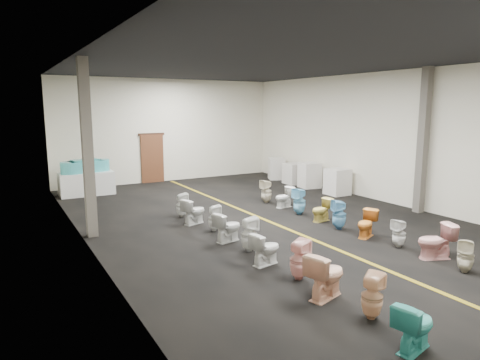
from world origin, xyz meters
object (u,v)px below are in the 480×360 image
at_px(bathtub, 86,167).
at_px(toilet_left_9, 182,205).
at_px(toilet_right_6, 339,215).
at_px(toilet_right_3, 436,241).
at_px(appliance_crate_d, 277,169).
at_px(toilet_left_0, 414,326).
at_px(appliance_crate_c, 294,174).
at_px(toilet_right_4, 399,233).
at_px(toilet_left_2, 326,275).
at_px(toilet_right_8, 299,201).
at_px(display_table, 87,183).
at_px(toilet_right_2, 466,256).
at_px(toilet_left_6, 228,227).
at_px(toilet_left_4, 266,248).
at_px(appliance_crate_b, 310,175).
at_px(appliance_crate_a, 337,182).
at_px(toilet_left_5, 249,234).
at_px(toilet_left_8, 194,211).
at_px(toilet_right_10, 266,191).
at_px(toilet_right_9, 284,197).
at_px(toilet_right_5, 367,224).
at_px(toilet_left_3, 299,260).
at_px(toilet_left_7, 214,218).
at_px(toilet_right_7, 322,210).
at_px(toilet_left_1, 372,296).

height_order(bathtub, toilet_left_9, bathtub).
bearing_deg(toilet_right_6, toilet_right_3, 22.72).
xyz_separation_m(appliance_crate_d, toilet_left_0, (-6.39, -12.52, -0.13)).
xyz_separation_m(appliance_crate_c, toilet_right_4, (-3.02, -8.09, -0.10)).
height_order(bathtub, toilet_left_2, bathtub).
bearing_deg(toilet_right_8, appliance_crate_c, 132.62).
distance_m(bathtub, toilet_right_4, 11.44).
relative_size(display_table, bathtub, 1.06).
bearing_deg(toilet_right_2, toilet_left_6, -166.95).
bearing_deg(toilet_left_6, appliance_crate_d, -55.49).
distance_m(toilet_left_0, toilet_left_4, 3.72).
relative_size(display_table, appliance_crate_b, 1.89).
distance_m(display_table, appliance_crate_a, 9.52).
distance_m(toilet_left_2, toilet_left_4, 1.86).
xyz_separation_m(toilet_left_0, toilet_left_5, (0.14, 4.61, 0.05)).
height_order(appliance_crate_b, toilet_left_8, appliance_crate_b).
bearing_deg(toilet_right_10, toilet_right_3, -1.17).
xyz_separation_m(toilet_right_9, toilet_right_10, (-0.12, 0.88, 0.06)).
xyz_separation_m(toilet_left_2, toilet_right_8, (3.22, 4.91, 0.00)).
bearing_deg(toilet_right_5, toilet_left_2, -79.58).
relative_size(display_table, toilet_right_4, 2.82).
xyz_separation_m(display_table, toilet_left_3, (2.01, -10.48, -0.03)).
distance_m(toilet_left_4, toilet_right_4, 3.42).
relative_size(toilet_left_8, toilet_right_4, 1.07).
relative_size(toilet_left_3, toilet_left_7, 1.12).
distance_m(appliance_crate_c, toilet_right_10, 3.99).
height_order(appliance_crate_b, appliance_crate_c, appliance_crate_b).
height_order(toilet_left_0, toilet_left_6, toilet_left_6).
bearing_deg(toilet_left_9, toilet_right_7, -123.78).
height_order(toilet_left_6, toilet_right_7, toilet_left_6).
bearing_deg(toilet_right_6, appliance_crate_c, 171.05).
xyz_separation_m(toilet_left_1, toilet_left_8, (-0.17, 6.50, -0.01)).
relative_size(display_table, appliance_crate_d, 1.98).
distance_m(toilet_right_2, toilet_right_9, 6.43).
bearing_deg(toilet_left_4, toilet_left_5, -19.20).
relative_size(bathtub, toilet_right_8, 2.18).
bearing_deg(toilet_left_3, toilet_right_9, -48.13).
xyz_separation_m(toilet_left_1, toilet_right_3, (3.26, 1.23, 0.02)).
bearing_deg(toilet_right_6, toilet_left_0, -14.88).
bearing_deg(toilet_right_3, toilet_left_6, -112.82).
height_order(toilet_left_8, toilet_right_6, toilet_right_6).
bearing_deg(toilet_right_10, appliance_crate_c, 126.49).
bearing_deg(appliance_crate_c, toilet_right_6, -117.07).
relative_size(toilet_left_4, toilet_right_9, 1.03).
xyz_separation_m(toilet_right_8, toilet_right_10, (0.02, 1.89, -0.02)).
xyz_separation_m(appliance_crate_a, appliance_crate_c, (0.00, 2.68, -0.05)).
height_order(display_table, toilet_left_5, display_table).
bearing_deg(toilet_right_5, appliance_crate_c, 133.35).
bearing_deg(toilet_left_3, toilet_right_2, -129.14).
bearing_deg(toilet_right_5, toilet_left_0, -62.64).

